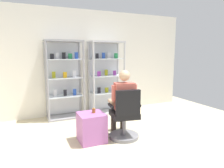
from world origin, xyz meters
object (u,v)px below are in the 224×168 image
object	(u,v)px
display_cabinet_left	(64,79)
tea_glass	(94,111)
seated_shopkeeper	(123,100)
storage_crate	(92,127)
office_chair	(125,119)
display_cabinet_right	(106,77)

from	to	relation	value
display_cabinet_left	tea_glass	world-z (taller)	display_cabinet_left
display_cabinet_left	tea_glass	size ratio (longest dim) A/B	22.89
display_cabinet_left	tea_glass	xyz separation A→B (m)	(0.23, -1.58, -0.41)
seated_shopkeeper	tea_glass	distance (m)	0.59
storage_crate	tea_glass	xyz separation A→B (m)	(0.05, 0.02, 0.30)
tea_glass	storage_crate	bearing A→B (deg)	-157.14
display_cabinet_left	seated_shopkeeper	xyz separation A→B (m)	(0.81, -1.60, -0.26)
office_chair	storage_crate	distance (m)	0.64
seated_shopkeeper	storage_crate	xyz separation A→B (m)	(-0.63, -0.00, -0.45)
seated_shopkeeper	display_cabinet_right	bearing A→B (deg)	79.59
office_chair	seated_shopkeeper	world-z (taller)	seated_shopkeeper
display_cabinet_right	storage_crate	distance (m)	1.98
seated_shopkeeper	tea_glass	bearing A→B (deg)	177.89
office_chair	seated_shopkeeper	xyz separation A→B (m)	(0.03, 0.16, 0.32)
office_chair	seated_shopkeeper	distance (m)	0.36
display_cabinet_right	office_chair	bearing A→B (deg)	-100.28
display_cabinet_left	seated_shopkeeper	size ratio (longest dim) A/B	1.47
display_cabinet_right	office_chair	xyz separation A→B (m)	(-0.32, -1.76, -0.57)
display_cabinet_left	tea_glass	distance (m)	1.65
tea_glass	display_cabinet_right	bearing A→B (deg)	61.24
office_chair	storage_crate	size ratio (longest dim) A/B	1.85
display_cabinet_left	office_chair	xyz separation A→B (m)	(0.78, -1.76, -0.58)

